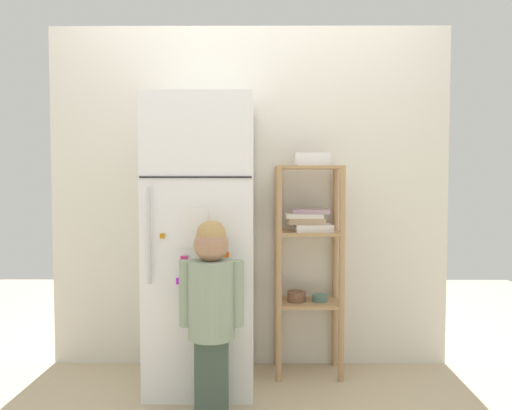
{
  "coord_description": "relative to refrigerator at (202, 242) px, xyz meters",
  "views": [
    {
      "loc": [
        0.06,
        -2.79,
        1.17
      ],
      "look_at": [
        0.04,
        0.02,
        1.03
      ],
      "focal_mm": 34.64,
      "sensor_mm": 36.0,
      "label": 1
    }
  ],
  "objects": [
    {
      "name": "refrigerator",
      "position": [
        0.0,
        0.0,
        0.0
      ],
      "size": [
        0.59,
        0.61,
        1.64
      ],
      "color": "white",
      "rests_on": "ground"
    },
    {
      "name": "kitchen_wall_back",
      "position": [
        0.27,
        0.32,
        0.25
      ],
      "size": [
        2.51,
        0.03,
        2.14
      ],
      "primitive_type": "cube",
      "color": "silver",
      "rests_on": "ground"
    },
    {
      "name": "ground_plane",
      "position": [
        0.27,
        -0.02,
        -0.82
      ],
      "size": [
        6.0,
        6.0,
        0.0
      ],
      "primitive_type": "plane",
      "color": "tan"
    },
    {
      "name": "fruit_bin",
      "position": [
        0.65,
        0.14,
        0.48
      ],
      "size": [
        0.2,
        0.19,
        0.08
      ],
      "color": "white",
      "rests_on": "pantry_shelf_unit"
    },
    {
      "name": "child_standing",
      "position": [
        0.09,
        -0.43,
        -0.22
      ],
      "size": [
        0.32,
        0.23,
        0.98
      ],
      "color": "#415346",
      "rests_on": "ground"
    },
    {
      "name": "pantry_shelf_unit",
      "position": [
        0.62,
        0.15,
        -0.05
      ],
      "size": [
        0.4,
        0.28,
        1.26
      ],
      "color": "tan",
      "rests_on": "ground"
    }
  ]
}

